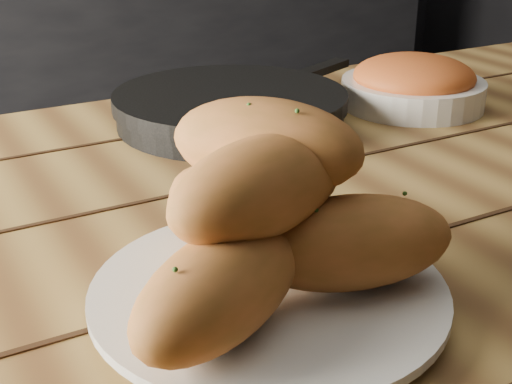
% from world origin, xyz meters
% --- Properties ---
extents(counter, '(2.80, 0.60, 0.90)m').
position_xyz_m(counter, '(0.00, 1.70, 0.45)').
color(counter, black).
rests_on(counter, ground).
extents(table, '(1.59, 0.98, 0.75)m').
position_xyz_m(table, '(-0.36, -0.49, 0.66)').
color(table, olive).
rests_on(table, ground).
extents(plate, '(0.28, 0.28, 0.02)m').
position_xyz_m(plate, '(-0.55, -0.63, 0.76)').
color(plate, silver).
rests_on(plate, table).
extents(bread_rolls, '(0.30, 0.25, 0.14)m').
position_xyz_m(bread_rolls, '(-0.55, -0.63, 0.83)').
color(bread_rolls, '#B66632').
rests_on(bread_rolls, plate).
extents(skillet, '(0.44, 0.32, 0.05)m').
position_xyz_m(skillet, '(-0.36, -0.20, 0.77)').
color(skillet, black).
rests_on(skillet, table).
extents(bowl, '(0.21, 0.21, 0.08)m').
position_xyz_m(bowl, '(-0.08, -0.26, 0.78)').
color(bowl, white).
rests_on(bowl, table).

